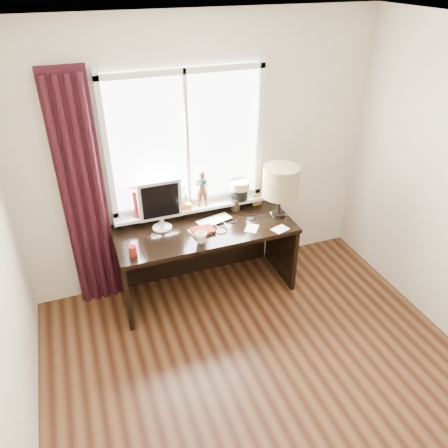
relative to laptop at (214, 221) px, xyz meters
name	(u,v)px	position (x,y,z in m)	size (l,w,h in m)	color
floor	(288,419)	(-0.02, -1.71, -0.76)	(3.50, 4.00, 0.00)	#55341C
ceiling	(334,49)	(-0.02, -1.71, 1.84)	(3.50, 4.00, 0.00)	white
wall_back	(202,158)	(-0.02, 0.29, 0.54)	(3.50, 2.60, 0.00)	beige
laptop	(214,221)	(0.00, 0.00, 0.00)	(0.34, 0.22, 0.03)	silver
mug	(201,237)	(-0.23, -0.30, 0.04)	(0.11, 0.10, 0.11)	white
red_cup	(133,251)	(-0.84, -0.28, 0.03)	(0.07, 0.07, 0.09)	maroon
window	(188,162)	(-0.17, 0.24, 0.54)	(1.52, 0.21, 1.40)	white
curtain	(84,199)	(-1.15, 0.20, 0.35)	(0.38, 0.09, 2.25)	black
desk	(203,244)	(-0.12, 0.02, -0.26)	(1.70, 0.70, 0.75)	black
monitor	(160,202)	(-0.50, 0.06, 0.26)	(0.40, 0.18, 0.49)	beige
notebook_stack	(202,230)	(-0.17, -0.14, 0.00)	(0.25, 0.21, 0.03)	beige
brush_holder	(235,204)	(0.28, 0.15, 0.05)	(0.09, 0.09, 0.25)	black
icon_frame	(257,200)	(0.52, 0.16, 0.05)	(0.10, 0.03, 0.13)	gold
table_lamp	(281,182)	(0.64, -0.10, 0.35)	(0.35, 0.35, 0.52)	black
loose_papers	(270,223)	(0.49, -0.22, -0.01)	(0.53, 0.41, 0.00)	white
desk_cables	(233,224)	(0.16, -0.11, -0.01)	(0.52, 0.28, 0.01)	black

